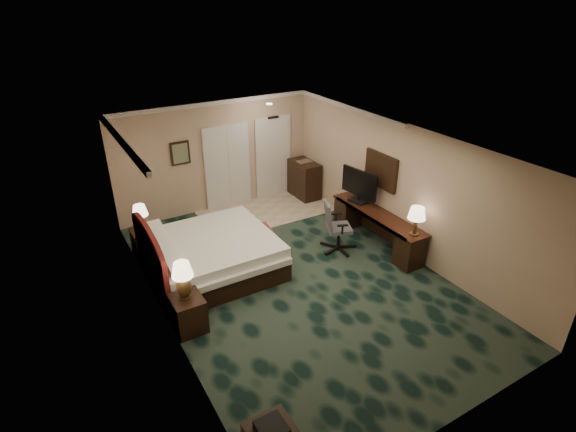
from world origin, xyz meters
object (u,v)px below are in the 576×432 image
bed_bench (267,246)px  tv (359,186)px  bed (213,255)px  nightstand_near (188,313)px  nightstand_far (144,242)px  lamp_near (183,280)px  desk_chair (339,226)px  lamp_far (141,218)px  desk (377,229)px  minibar (304,179)px

bed_bench → tv: tv is taller
tv → bed: bearing=169.4°
bed → nightstand_near: bearing=-125.8°
bed → nightstand_near: (-0.99, -1.37, -0.06)m
bed → nightstand_far: (-1.00, 1.36, -0.08)m
bed → lamp_near: bearing=-126.8°
nightstand_near → desk_chair: desk_chair is taller
bed → lamp_far: 1.71m
bed → nightstand_far: 1.69m
bed → nightstand_far: bearing=126.5°
lamp_far → tv: (4.45, -1.39, 0.25)m
bed_bench → desk: bearing=-10.9°
bed → tv: (3.46, -0.09, 0.74)m
nightstand_near → lamp_far: 2.72m
nightstand_near → lamp_near: size_ratio=0.94×
bed → desk: 3.55m
bed → lamp_near: (-0.99, -1.32, 0.56)m
nightstand_near → tv: bearing=16.0°
nightstand_far → lamp_far: size_ratio=0.95×
tv → minibar: bearing=81.3°
bed → lamp_far: size_ratio=3.90×
desk → minibar: (-0.01, 2.92, 0.12)m
tv → lamp_near: bearing=-173.6°
lamp_near → lamp_far: 2.62m
bed_bench → desk: size_ratio=0.51×
lamp_far → nightstand_far: bearing=98.1°
lamp_near → tv: tv is taller
nightstand_far → tv: bearing=-18.0°
nightstand_near → nightstand_far: 2.72m
nightstand_far → tv: size_ratio=0.58×
nightstand_far → desk_chair: bearing=-28.0°
nightstand_far → nightstand_near: bearing=-89.6°
bed_bench → desk_chair: (1.44, -0.55, 0.34)m
nightstand_far → desk: bearing=-25.6°
nightstand_near → lamp_far: lamp_far is taller
lamp_far → tv: 4.67m
lamp_near → tv: size_ratio=0.66×
tv → desk_chair: (-0.85, -0.46, -0.55)m
desk → minibar: size_ratio=2.60×
lamp_near → desk: (4.45, 0.54, -0.56)m
bed → desk: bearing=-12.7°
tv → minibar: tv is taller
tv → lamp_far: bearing=153.6°
bed_bench → nightstand_far: bearing=155.3°
nightstand_far → tv: 4.76m
desk_chair → desk: bearing=7.6°
desk → desk_chair: 0.90m
bed → nightstand_far: size_ratio=4.10×
tv → nightstand_far: bearing=153.0°
lamp_near → tv: bearing=15.4°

